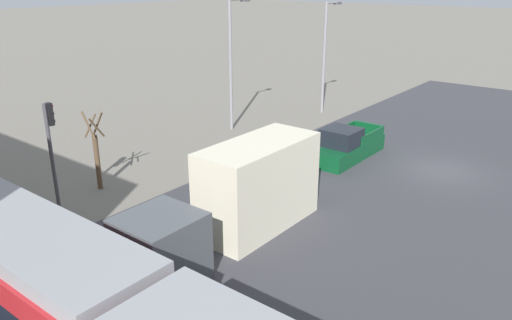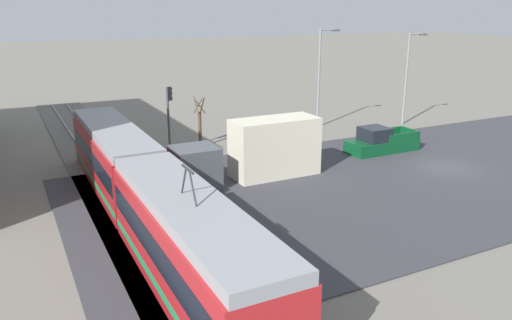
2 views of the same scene
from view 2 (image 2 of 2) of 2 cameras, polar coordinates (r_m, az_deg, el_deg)
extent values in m
plane|color=slate|center=(34.79, 20.92, -0.89)|extent=(320.00, 320.00, 0.00)
cube|color=#38383D|center=(34.78, 20.92, -0.83)|extent=(18.44, 47.31, 0.08)
cube|color=#5B5954|center=(24.59, -12.49, -7.28)|extent=(71.83, 4.40, 0.08)
cube|color=gray|center=(24.71, -10.88, -6.78)|extent=(70.39, 0.10, 0.14)
cube|color=gray|center=(24.40, -14.15, -7.31)|extent=(70.39, 0.10, 0.14)
cube|color=#B21E23|center=(18.29, -7.43, -10.28)|extent=(12.35, 2.72, 3.08)
cube|color=black|center=(18.13, -7.48, -9.24)|extent=(11.98, 2.75, 1.03)
cube|color=#1E844C|center=(18.74, -7.32, -12.87)|extent=(12.22, 2.76, 0.29)
cube|color=gray|center=(17.57, -7.65, -5.15)|extent=(12.35, 2.50, 0.44)
cube|color=#B21E23|center=(29.80, -15.80, 0.00)|extent=(12.35, 2.72, 3.08)
cube|color=black|center=(29.70, -15.85, 0.67)|extent=(11.98, 2.75, 1.03)
cube|color=#1E844C|center=(30.08, -15.65, -1.74)|extent=(12.22, 2.76, 0.29)
cube|color=gray|center=(29.36, -16.07, 3.29)|extent=(12.35, 2.50, 0.44)
cylinder|color=#2D2D33|center=(16.90, -7.23, -3.24)|extent=(0.66, 0.07, 1.15)
cylinder|color=#2D2D33|center=(17.70, -8.24, -2.35)|extent=(0.66, 0.07, 1.15)
cube|color=#2D2D33|center=(17.12, -7.82, -1.05)|extent=(1.10, 0.08, 0.06)
cube|color=#4C5156|center=(28.62, -6.96, -0.86)|extent=(2.32, 2.51, 2.41)
cube|color=beige|center=(30.54, 2.14, 1.49)|extent=(2.32, 5.33, 3.55)
cube|color=#196B38|center=(31.44, 1.11, 2.61)|extent=(0.02, 2.67, 0.89)
cube|color=#0C4723|center=(37.17, 14.20, 1.64)|extent=(2.03, 5.40, 0.89)
cube|color=black|center=(36.47, 13.41, 2.91)|extent=(1.86, 1.83, 0.96)
cube|color=#0C4723|center=(38.41, 14.65, 3.17)|extent=(0.12, 2.70, 0.52)
cube|color=#0C4723|center=(37.09, 16.54, 2.55)|extent=(0.12, 2.70, 0.52)
cube|color=#0C4723|center=(38.73, 17.18, 3.08)|extent=(1.86, 0.22, 0.52)
cube|color=red|center=(39.43, 16.42, 2.73)|extent=(0.14, 0.04, 0.18)
cylinder|color=#47474C|center=(35.84, -9.96, 4.43)|extent=(0.16, 0.16, 4.78)
cube|color=black|center=(35.54, -9.83, 7.48)|extent=(0.28, 0.22, 0.95)
sphere|color=red|center=(35.52, -9.67, 8.01)|extent=(0.18, 0.18, 0.18)
sphere|color=#3C2C06|center=(35.57, -9.65, 7.50)|extent=(0.18, 0.18, 0.18)
sphere|color=black|center=(35.62, -9.62, 6.99)|extent=(0.18, 0.18, 0.18)
cylinder|color=brown|center=(37.43, -6.42, 3.46)|extent=(0.24, 0.24, 2.69)
cylinder|color=brown|center=(37.30, -6.65, 6.18)|extent=(0.09, 0.77, 1.04)
cylinder|color=brown|center=(36.97, -6.88, 6.23)|extent=(0.92, 0.09, 1.26)
cylinder|color=brown|center=(36.84, -6.37, 6.06)|extent=(0.09, 0.77, 1.04)
cylinder|color=brown|center=(37.14, -6.15, 6.30)|extent=(0.92, 0.09, 1.26)
cylinder|color=gray|center=(46.51, 16.78, 8.80)|extent=(0.20, 0.20, 8.03)
cylinder|color=gray|center=(46.74, 17.92, 13.55)|extent=(0.12, 1.60, 0.12)
cube|color=#515156|center=(47.27, 18.58, 13.45)|extent=(0.36, 0.60, 0.18)
cylinder|color=gray|center=(43.61, 7.19, 9.15)|extent=(0.20, 0.20, 8.43)
cylinder|color=gray|center=(43.73, 8.29, 14.52)|extent=(0.12, 1.60, 0.12)
cube|color=#515156|center=(44.16, 9.11, 14.43)|extent=(0.36, 0.60, 0.18)
camera|label=1|loc=(14.43, -27.97, 13.89)|focal=35.00mm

